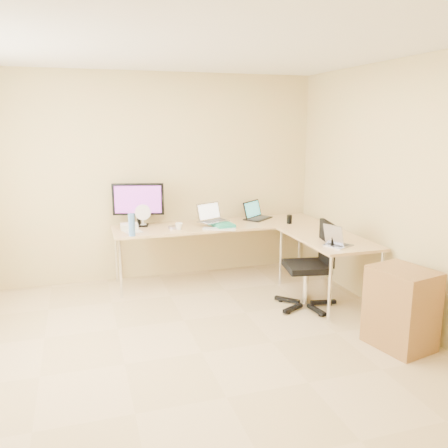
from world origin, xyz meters
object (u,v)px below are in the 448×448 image
object	(u,v)px
desk_return	(326,268)
laptop_black	(258,210)
keyboard	(219,229)
office_chair	(306,263)
laptop_return	(339,237)
desk_main	(220,252)
cabinet	(401,309)
mug	(179,226)
laptop_center	(213,213)
water_bottle	(132,225)
monitor	(138,205)
desk_fan	(143,216)

from	to	relation	value
desk_return	laptop_black	xyz separation A→B (m)	(-0.39, 1.15, 0.48)
keyboard	office_chair	xyz separation A→B (m)	(0.72, -0.86, -0.24)
laptop_return	office_chair	size ratio (longest dim) A/B	0.30
desk_main	office_chair	size ratio (longest dim) A/B	2.76
desk_return	cabinet	size ratio (longest dim) A/B	1.76
cabinet	mug	bearing A→B (deg)	114.16
desk_return	laptop_center	world-z (taller)	laptop_center
laptop_center	office_chair	xyz separation A→B (m)	(0.73, -1.10, -0.39)
keyboard	cabinet	size ratio (longest dim) A/B	0.54
laptop_center	water_bottle	bearing A→B (deg)	168.30
desk_main	cabinet	xyz separation A→B (m)	(1.02, -2.26, -0.01)
desk_return	mug	world-z (taller)	mug
water_bottle	office_chair	distance (m)	1.99
mug	office_chair	world-z (taller)	office_chair
keyboard	water_bottle	world-z (taller)	water_bottle
mug	monitor	bearing A→B (deg)	140.73
cabinet	water_bottle	bearing A→B (deg)	125.00
desk_main	laptop_black	xyz separation A→B (m)	(0.58, 0.15, 0.48)
desk_return	mug	distance (m)	1.79
laptop_black	cabinet	size ratio (longest dim) A/B	0.51
mug	laptop_return	distance (m)	1.89
desk_main	desk_return	size ratio (longest dim) A/B	2.04
desk_main	desk_return	distance (m)	1.40
keyboard	laptop_return	xyz separation A→B (m)	(0.97, -1.08, 0.09)
monitor	mug	size ratio (longest dim) A/B	7.08
keyboard	mug	distance (m)	0.49
cabinet	monitor	bearing A→B (deg)	116.59
desk_return	desk_fan	xyz separation A→B (m)	(-1.91, 1.20, 0.49)
monitor	laptop_black	xyz separation A→B (m)	(1.56, -0.05, -0.15)
monitor	laptop_return	world-z (taller)	monitor
monitor	office_chair	size ratio (longest dim) A/B	0.65
monitor	mug	bearing A→B (deg)	-25.39
monitor	desk_fan	xyz separation A→B (m)	(0.05, 0.00, -0.14)
monitor	laptop_return	bearing A→B (deg)	-26.30
desk_main	office_chair	bearing A→B (deg)	-61.44
office_chair	laptop_return	bearing A→B (deg)	-30.31
cabinet	desk_main	bearing A→B (deg)	101.71
mug	office_chair	distance (m)	1.58
desk_return	keyboard	size ratio (longest dim) A/B	3.29
laptop_black	keyboard	distance (m)	0.82
desk_return	cabinet	distance (m)	1.26
desk_main	water_bottle	world-z (taller)	water_bottle
mug	laptop_return	world-z (taller)	laptop_return
desk_main	keyboard	world-z (taller)	keyboard
desk_return	monitor	distance (m)	2.38
keyboard	laptop_return	size ratio (longest dim) A/B	1.38
desk_fan	keyboard	bearing A→B (deg)	-22.93
desk_return	office_chair	world-z (taller)	office_chair
office_chair	keyboard	bearing A→B (deg)	140.04
water_bottle	laptop_black	bearing A→B (deg)	14.84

